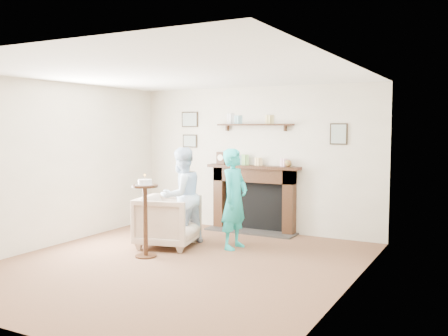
% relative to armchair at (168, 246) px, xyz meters
% --- Properties ---
extents(ground, '(5.00, 5.00, 0.00)m').
position_rel_armchair_xyz_m(ground, '(0.67, -0.78, 0.00)').
color(ground, brown).
rests_on(ground, ground).
extents(room_shell, '(4.54, 5.02, 2.52)m').
position_rel_armchair_xyz_m(room_shell, '(0.67, -0.08, 1.62)').
color(room_shell, beige).
rests_on(room_shell, ground).
extents(armchair, '(1.02, 1.00, 0.78)m').
position_rel_armchair_xyz_m(armchair, '(0.00, 0.00, 0.00)').
color(armchair, tan).
rests_on(armchair, ground).
extents(man, '(0.77, 0.87, 1.50)m').
position_rel_armchair_xyz_m(man, '(0.09, 0.24, 0.00)').
color(man, '#A8BCD3').
rests_on(man, ground).
extents(woman, '(0.38, 0.56, 1.49)m').
position_rel_armchair_xyz_m(woman, '(0.94, 0.37, 0.00)').
color(woman, '#22BBC1').
rests_on(woman, ground).
extents(pedestal_table, '(0.36, 0.36, 1.16)m').
position_rel_armchair_xyz_m(pedestal_table, '(0.07, -0.66, 0.71)').
color(pedestal_table, black).
rests_on(pedestal_table, ground).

